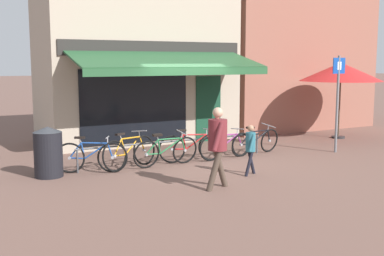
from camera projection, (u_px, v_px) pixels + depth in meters
ground_plane at (199, 159)px, 12.67m from camera, size 160.00×160.00×0.00m
shop_front at (136, 44)px, 15.62m from camera, size 6.13×4.87×6.27m
neighbour_building at (282, 30)px, 19.01m from camera, size 6.26×4.00×7.62m
bike_rack_rail at (176, 143)px, 12.26m from camera, size 5.20×0.04×0.57m
bicycle_blue at (91, 157)px, 11.11m from camera, size 1.57×0.80×0.86m
bicycle_orange at (130, 152)px, 11.61m from camera, size 1.65×0.84×0.90m
bicycle_green at (166, 151)px, 11.81m from camera, size 1.79×0.52×0.86m
bicycle_red at (192, 147)px, 12.35m from camera, size 1.76×0.52×0.86m
bicycle_purple at (226, 146)px, 12.73m from camera, size 1.72×0.52×0.79m
bicycle_black at (256, 142)px, 13.29m from camera, size 1.79×0.51×0.84m
pedestrian_adult at (218, 139)px, 9.63m from camera, size 0.62×0.60×1.67m
pedestrian_child at (251, 144)px, 10.84m from camera, size 0.39×0.37×1.16m
litter_bin at (48, 152)px, 10.69m from camera, size 0.64×0.64×1.13m
parking_sign at (338, 94)px, 13.45m from camera, size 0.44×0.07×2.72m
cafe_parasol at (341, 72)px, 15.91m from camera, size 2.71×2.71×2.53m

